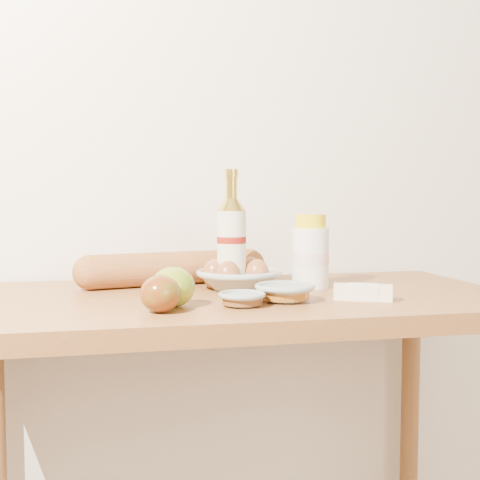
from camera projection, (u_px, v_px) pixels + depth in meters
name	position (u px, v px, depth m)	size (l,w,h in m)	color
back_wall	(212.00, 126.00, 1.60)	(3.50, 0.02, 2.60)	silver
table	(237.00, 350.00, 1.31)	(1.20, 0.60, 0.90)	#A06633
bourbon_bottle	(232.00, 241.00, 1.37)	(0.08, 0.08, 0.27)	beige
cream_bottle	(311.00, 254.00, 1.40)	(0.10, 0.10, 0.17)	white
egg_bowl	(238.00, 277.00, 1.38)	(0.24, 0.24, 0.07)	#93A09B
baguette	(174.00, 268.00, 1.44)	(0.49, 0.19, 0.08)	#A56532
apple_yellowgreen	(173.00, 287.00, 1.15)	(0.09, 0.09, 0.08)	olive
apple_redgreen_front	(160.00, 294.00, 1.09)	(0.09, 0.09, 0.07)	maroon
sugar_bowl	(242.00, 299.00, 1.16)	(0.12, 0.12, 0.03)	gray
syrup_bowl	(285.00, 292.00, 1.21)	(0.14, 0.14, 0.04)	gray
butter_stick	(363.00, 292.00, 1.23)	(0.12, 0.08, 0.03)	beige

